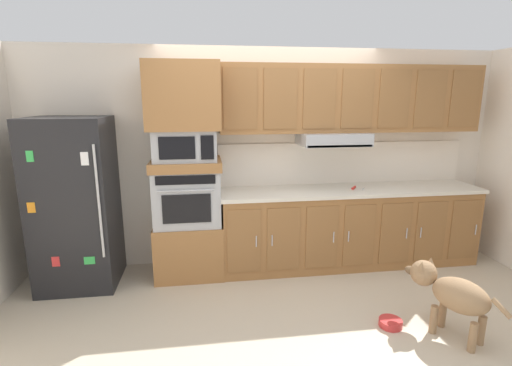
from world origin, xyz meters
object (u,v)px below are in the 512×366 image
Objects in this scene: built_in_oven at (187,196)px; refrigerator at (76,203)px; microwave at (185,145)px; dog_food_bowl at (390,323)px; screwdriver at (355,188)px; dog at (451,292)px.

refrigerator is at bearing -176.59° from built_in_oven.
microwave reaches higher than dog_food_bowl.
screwdriver reaches higher than dog_food_bowl.
dog is 3.90× the size of dog_food_bowl.
refrigerator is 3.25m from dog_food_bowl.
refrigerator is 10.44× the size of screwdriver.
microwave reaches higher than screwdriver.
refrigerator reaches higher than microwave.
microwave is 0.83× the size of dog.
refrigerator is 2.26× the size of dog.
dog_food_bowl is at bearing -96.40° from screwdriver.
refrigerator reaches higher than dog_food_bowl.
screwdriver is 1.56m from dog.
built_in_oven reaches higher than dog.
built_in_oven is 1.09× the size of microwave.
dog is 0.57m from dog_food_bowl.
microwave is at bearing -0.77° from built_in_oven.
refrigerator is 1.14m from built_in_oven.
screwdriver is 0.22× the size of dog.
refrigerator reaches higher than built_in_oven.
refrigerator is 2.73× the size of microwave.
microwave is 1.97m from screwdriver.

